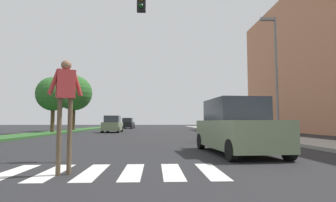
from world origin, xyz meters
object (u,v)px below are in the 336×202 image
(sedan_midblock, at_px, (113,125))
(sedan_distant, at_px, (128,124))
(street_lamp_right, at_px, (275,66))
(tree_distant, at_px, (74,93))
(suv_crossing, at_px, (236,127))
(pedestrian_performer, at_px, (65,98))
(tree_far, at_px, (53,94))

(sedan_midblock, bearing_deg, sedan_distant, 89.76)
(street_lamp_right, distance_m, sedan_midblock, 17.99)
(sedan_midblock, bearing_deg, tree_distant, 140.41)
(tree_distant, height_order, suv_crossing, tree_distant)
(tree_distant, bearing_deg, sedan_midblock, -39.59)
(suv_crossing, bearing_deg, street_lamp_right, 56.21)
(street_lamp_right, xyz_separation_m, sedan_distant, (-11.82, 28.82, -3.79))
(suv_crossing, relative_size, sedan_distant, 1.12)
(pedestrian_performer, height_order, sedan_midblock, pedestrian_performer)
(suv_crossing, bearing_deg, pedestrian_performer, -142.51)
(tree_far, bearing_deg, sedan_midblock, 25.92)
(suv_crossing, bearing_deg, tree_distant, 117.86)
(tree_distant, bearing_deg, suv_crossing, -62.14)
(suv_crossing, height_order, sedan_midblock, suv_crossing)
(tree_distant, bearing_deg, tree_far, -89.67)
(tree_far, relative_size, street_lamp_right, 0.70)
(pedestrian_performer, height_order, sedan_distant, pedestrian_performer)
(sedan_distant, bearing_deg, tree_distant, -115.39)
(tree_distant, relative_size, pedestrian_performer, 2.65)
(street_lamp_right, height_order, suv_crossing, street_lamp_right)
(tree_far, distance_m, sedan_midblock, 6.62)
(tree_distant, xyz_separation_m, pedestrian_performer, (7.87, -27.86, -2.94))
(sedan_midblock, bearing_deg, suv_crossing, -69.42)
(pedestrian_performer, xyz_separation_m, suv_crossing, (4.88, 3.74, -0.73))
(tree_distant, bearing_deg, pedestrian_performer, -74.23)
(street_lamp_right, bearing_deg, suv_crossing, -123.79)
(suv_crossing, xyz_separation_m, sedan_midblock, (-7.39, 19.68, -0.12))
(tree_distant, distance_m, street_lamp_right, 24.49)
(tree_far, bearing_deg, tree_distant, 90.33)
(suv_crossing, distance_m, sedan_midblock, 21.03)
(tree_far, distance_m, suv_crossing, 21.49)
(tree_far, xyz_separation_m, sedan_midblock, (5.32, 2.58, -2.97))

